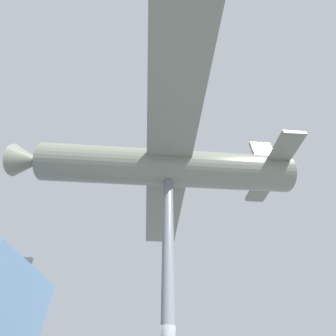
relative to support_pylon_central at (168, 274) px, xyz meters
name	(u,v)px	position (x,y,z in m)	size (l,w,h in m)	color
support_pylon_central	(168,274)	(0.00, 0.00, 0.00)	(0.42, 0.42, 7.74)	slate
suspended_airplane	(162,167)	(-0.01, 0.27, 4.75)	(15.02, 13.12, 3.09)	slate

